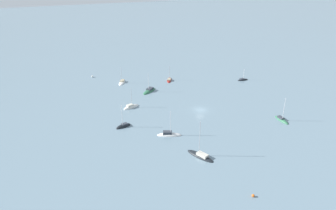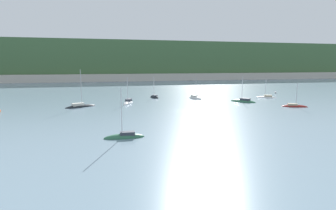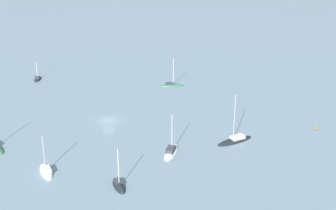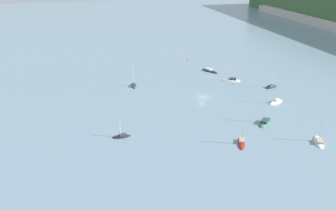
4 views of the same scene
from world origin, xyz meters
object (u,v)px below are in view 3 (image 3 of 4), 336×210
sailboat_4 (38,79)px  sailboat_6 (119,186)px  sailboat_3 (172,86)px  sailboat_5 (46,172)px  sailboat_7 (171,152)px  sailboat_2 (235,141)px  mooring_buoy_1 (316,128)px

sailboat_4 → sailboat_6: (-23.75, 58.61, -0.00)m
sailboat_3 → sailboat_5: 51.36m
sailboat_4 → sailboat_6: sailboat_6 is taller
sailboat_6 → sailboat_7: size_ratio=0.95×
sailboat_2 → sailboat_4: size_ratio=2.01×
sailboat_4 → sailboat_7: (-33.93, 47.06, 0.05)m
sailboat_6 → mooring_buoy_1: sailboat_6 is taller
sailboat_7 → sailboat_2: bearing=-54.1°
sailboat_2 → sailboat_6: (23.78, 15.37, -0.05)m
sailboat_3 → sailboat_7: sailboat_3 is taller
sailboat_4 → mooring_buoy_1: 77.12m
sailboat_5 → sailboat_7: size_ratio=0.93×
sailboat_2 → sailboat_5: size_ratio=1.34×
sailboat_2 → sailboat_6: sailboat_2 is taller
sailboat_4 → sailboat_5: size_ratio=0.67×
sailboat_2 → sailboat_5: 38.22m
sailboat_6 → sailboat_7: 15.38m
sailboat_3 → sailboat_6: bearing=-104.8°
sailboat_4 → sailboat_7: 58.02m
sailboat_2 → mooring_buoy_1: (-18.80, -3.91, 0.20)m
sailboat_4 → sailboat_6: size_ratio=0.65×
sailboat_5 → sailboat_6: (-13.25, 5.93, -0.02)m
sailboat_3 → sailboat_4: (37.59, -9.04, -0.03)m
sailboat_2 → sailboat_7: (13.61, 3.82, -0.00)m
mooring_buoy_1 → sailboat_3: bearing=-46.5°
sailboat_3 → mooring_buoy_1: 41.75m
sailboat_7 → mooring_buoy_1: bearing=-56.4°
sailboat_4 → sailboat_5: sailboat_5 is taller
sailboat_3 → sailboat_5: bearing=-121.0°
sailboat_2 → sailboat_6: bearing=7.1°
sailboat_5 → sailboat_3: bearing=-52.3°
sailboat_6 → mooring_buoy_1: size_ratio=12.54×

